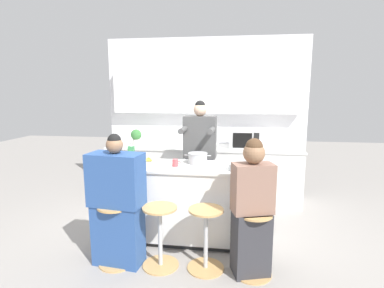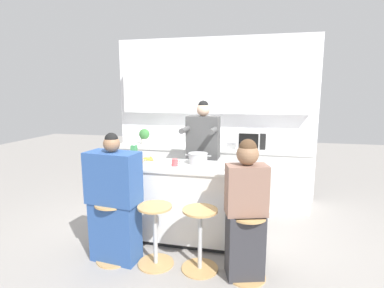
# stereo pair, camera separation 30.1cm
# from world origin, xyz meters

# --- Properties ---
(ground_plane) EXTENTS (16.00, 16.00, 0.00)m
(ground_plane) POSITION_xyz_m (0.00, 0.00, 0.00)
(ground_plane) COLOR gray
(wall_back) EXTENTS (3.38, 0.22, 2.70)m
(wall_back) POSITION_xyz_m (0.00, 1.67, 1.54)
(wall_back) COLOR white
(wall_back) RESTS_ON ground_plane
(back_counter) EXTENTS (3.14, 0.64, 0.92)m
(back_counter) POSITION_xyz_m (0.00, 1.37, 0.46)
(back_counter) COLOR white
(back_counter) RESTS_ON ground_plane
(kitchen_island) EXTENTS (1.77, 0.64, 0.93)m
(kitchen_island) POSITION_xyz_m (0.00, 0.00, 0.47)
(kitchen_island) COLOR black
(kitchen_island) RESTS_ON ground_plane
(bar_stool_leftmost) EXTENTS (0.38, 0.38, 0.65)m
(bar_stool_leftmost) POSITION_xyz_m (-0.71, -0.64, 0.34)
(bar_stool_leftmost) COLOR tan
(bar_stool_leftmost) RESTS_ON ground_plane
(bar_stool_center_left) EXTENTS (0.38, 0.38, 0.65)m
(bar_stool_center_left) POSITION_xyz_m (-0.24, -0.62, 0.34)
(bar_stool_center_left) COLOR tan
(bar_stool_center_left) RESTS_ON ground_plane
(bar_stool_center_right) EXTENTS (0.38, 0.38, 0.65)m
(bar_stool_center_right) POSITION_xyz_m (0.24, -0.61, 0.34)
(bar_stool_center_right) COLOR tan
(bar_stool_center_right) RESTS_ON ground_plane
(bar_stool_rightmost) EXTENTS (0.38, 0.38, 0.65)m
(bar_stool_rightmost) POSITION_xyz_m (0.71, -0.64, 0.34)
(bar_stool_rightmost) COLOR tan
(bar_stool_rightmost) RESTS_ON ground_plane
(person_cooking) EXTENTS (0.45, 0.55, 1.69)m
(person_cooking) POSITION_xyz_m (0.04, 0.57, 0.83)
(person_cooking) COLOR #383842
(person_cooking) RESTS_ON ground_plane
(person_wrapped_blanket) EXTENTS (0.58, 0.35, 1.39)m
(person_wrapped_blanket) POSITION_xyz_m (-0.69, -0.62, 0.65)
(person_wrapped_blanket) COLOR #2D5193
(person_wrapped_blanket) RESTS_ON ground_plane
(person_seated_near) EXTENTS (0.43, 0.35, 1.37)m
(person_seated_near) POSITION_xyz_m (0.68, -0.62, 0.64)
(person_seated_near) COLOR #333338
(person_seated_near) RESTS_ON ground_plane
(cooking_pot) EXTENTS (0.33, 0.24, 0.13)m
(cooking_pot) POSITION_xyz_m (0.06, 0.11, 1.00)
(cooking_pot) COLOR #B7BABC
(cooking_pot) RESTS_ON kitchen_island
(fruit_bowl) EXTENTS (0.22, 0.22, 0.08)m
(fruit_bowl) POSITION_xyz_m (0.56, -0.15, 0.97)
(fruit_bowl) COLOR #B7BABC
(fruit_bowl) RESTS_ON kitchen_island
(coffee_cup_near) EXTENTS (0.12, 0.09, 0.10)m
(coffee_cup_near) POSITION_xyz_m (-0.63, -0.06, 0.98)
(coffee_cup_near) COLOR orange
(coffee_cup_near) RESTS_ON kitchen_island
(coffee_cup_far) EXTENTS (0.10, 0.07, 0.08)m
(coffee_cup_far) POSITION_xyz_m (-0.18, -0.06, 0.98)
(coffee_cup_far) COLOR #DB4C51
(coffee_cup_far) RESTS_ON kitchen_island
(banana_bunch) EXTENTS (0.16, 0.11, 0.05)m
(banana_bunch) POSITION_xyz_m (-0.58, 0.15, 0.96)
(banana_bunch) COLOR yellow
(banana_bunch) RESTS_ON kitchen_island
(juice_carton) EXTENTS (0.07, 0.07, 0.19)m
(juice_carton) POSITION_xyz_m (-0.81, 0.19, 1.03)
(juice_carton) COLOR #38844C
(juice_carton) RESTS_ON kitchen_island
(microwave) EXTENTS (0.47, 0.36, 0.30)m
(microwave) POSITION_xyz_m (0.67, 1.33, 1.07)
(microwave) COLOR white
(microwave) RESTS_ON back_counter
(potted_plant) EXTENTS (0.18, 0.18, 0.27)m
(potted_plant) POSITION_xyz_m (-1.13, 1.37, 1.07)
(potted_plant) COLOR beige
(potted_plant) RESTS_ON back_counter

